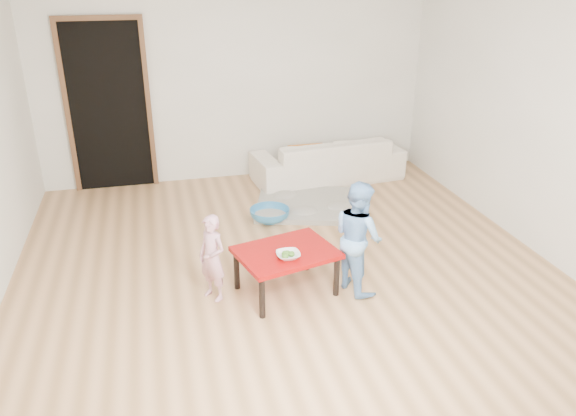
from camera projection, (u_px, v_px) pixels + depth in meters
name	position (u px, v px, depth m)	size (l,w,h in m)	color
floor	(283.00, 261.00, 5.44)	(5.00, 5.00, 0.01)	#A47546
back_wall	(237.00, 79.00, 7.14)	(5.00, 0.02, 2.60)	white
right_wall	(531.00, 114.00, 5.47)	(0.02, 5.00, 2.60)	white
doorway	(109.00, 108.00, 6.88)	(1.02, 0.08, 2.11)	brown
sofa	(328.00, 159.00, 7.39)	(1.95, 0.76, 0.57)	white
cushion	(310.00, 153.00, 7.12)	(0.47, 0.42, 0.13)	orange
red_table	(286.00, 271.00, 4.86)	(0.81, 0.61, 0.41)	#960808
bowl	(288.00, 255.00, 4.65)	(0.20, 0.20, 0.05)	white
broccoli	(288.00, 255.00, 4.65)	(0.12, 0.12, 0.06)	#2D5919
child_pink	(212.00, 258.00, 4.70)	(0.28, 0.18, 0.77)	#D05F7D
child_blue	(358.00, 237.00, 4.81)	(0.49, 0.38, 1.00)	#65AAEC
basin	(270.00, 215.00, 6.28)	(0.45, 0.45, 0.14)	teal
blanket	(310.00, 204.00, 6.64)	(1.24, 1.03, 0.06)	#A19B8E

